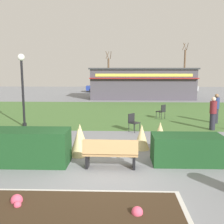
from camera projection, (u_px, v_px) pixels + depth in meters
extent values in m
plane|color=slate|center=(106.00, 172.00, 8.10)|extent=(80.00, 80.00, 0.00)
cube|color=#446B33|center=(115.00, 112.00, 19.36)|extent=(36.00, 12.00, 0.01)
cube|color=beige|center=(79.00, 218.00, 5.47)|extent=(4.50, 2.25, 0.14)
cube|color=#382819|center=(79.00, 214.00, 5.46)|extent=(4.26, 2.01, 0.04)
sphere|color=#E54C6B|center=(17.00, 205.00, 5.75)|extent=(0.16, 0.16, 0.16)
sphere|color=#E54C6B|center=(137.00, 212.00, 5.45)|extent=(0.24, 0.24, 0.24)
sphere|color=#E54C6B|center=(17.00, 200.00, 5.95)|extent=(0.27, 0.27, 0.27)
cube|color=tan|center=(111.00, 154.00, 8.40)|extent=(1.71, 0.52, 0.06)
cube|color=tan|center=(110.00, 147.00, 8.13)|extent=(1.70, 0.17, 0.44)
cube|color=black|center=(87.00, 160.00, 8.47)|extent=(0.09, 0.44, 0.45)
cube|color=black|center=(134.00, 161.00, 8.39)|extent=(0.09, 0.44, 0.45)
cube|color=tan|center=(85.00, 149.00, 8.42)|extent=(0.07, 0.44, 0.06)
cube|color=tan|center=(137.00, 150.00, 8.33)|extent=(0.07, 0.44, 0.06)
cube|color=#19421E|center=(28.00, 147.00, 8.72)|extent=(2.62, 1.10, 1.13)
cube|color=#19421E|center=(187.00, 149.00, 8.80)|extent=(2.27, 1.10, 0.94)
cone|color=#D1BC7F|center=(80.00, 139.00, 9.76)|extent=(0.72, 0.72, 1.11)
cone|color=#D1BC7F|center=(78.00, 142.00, 9.50)|extent=(0.57, 0.57, 1.01)
cone|color=#D1BC7F|center=(142.00, 137.00, 10.32)|extent=(0.59, 0.59, 0.98)
cone|color=#D1BC7F|center=(160.00, 136.00, 10.24)|extent=(0.73, 0.73, 1.08)
cylinder|color=black|center=(25.00, 125.00, 14.46)|extent=(0.22, 0.22, 0.20)
cylinder|color=black|center=(23.00, 94.00, 14.20)|extent=(0.12, 0.12, 3.51)
sphere|color=white|center=(21.00, 57.00, 13.90)|extent=(0.36, 0.36, 0.36)
cube|color=#47424C|center=(142.00, 84.00, 28.11)|extent=(10.51, 3.62, 3.03)
cube|color=#333338|center=(142.00, 69.00, 27.86)|extent=(10.81, 3.92, 0.16)
cube|color=maroon|center=(144.00, 78.00, 26.05)|extent=(10.61, 0.36, 0.08)
cube|color=#D8CC4C|center=(144.00, 75.00, 26.16)|extent=(9.46, 0.04, 0.28)
cube|color=black|center=(134.00, 123.00, 13.23)|extent=(0.62, 0.62, 0.04)
cube|color=black|center=(131.00, 118.00, 13.34)|extent=(0.33, 0.34, 0.44)
cylinder|color=black|center=(135.00, 128.00, 13.00)|extent=(0.03, 0.03, 0.45)
cylinder|color=black|center=(140.00, 127.00, 13.27)|extent=(0.03, 0.03, 0.45)
cylinder|color=black|center=(129.00, 127.00, 13.27)|extent=(0.03, 0.03, 0.45)
cylinder|color=black|center=(134.00, 126.00, 13.54)|extent=(0.03, 0.03, 0.45)
cube|color=black|center=(161.00, 112.00, 16.76)|extent=(0.62, 0.62, 0.04)
cube|color=black|center=(163.00, 108.00, 16.59)|extent=(0.33, 0.35, 0.44)
cylinder|color=black|center=(160.00, 114.00, 17.06)|extent=(0.03, 0.03, 0.45)
cylinder|color=black|center=(156.00, 115.00, 16.79)|extent=(0.03, 0.03, 0.45)
cylinder|color=black|center=(165.00, 115.00, 16.80)|extent=(0.03, 0.03, 0.45)
cylinder|color=black|center=(161.00, 116.00, 16.53)|extent=(0.03, 0.03, 0.45)
cylinder|color=#23232D|center=(212.00, 122.00, 13.62)|extent=(0.28, 0.28, 0.85)
cylinder|color=maroon|center=(213.00, 107.00, 13.51)|extent=(0.34, 0.34, 0.62)
sphere|color=beige|center=(214.00, 99.00, 13.44)|extent=(0.22, 0.22, 0.22)
cylinder|color=#23232D|center=(216.00, 116.00, 15.34)|extent=(0.28, 0.28, 0.85)
cylinder|color=navy|center=(216.00, 103.00, 15.23)|extent=(0.34, 0.34, 0.62)
sphere|color=#8C6647|center=(217.00, 96.00, 15.16)|extent=(0.22, 0.22, 0.22)
cube|color=navy|center=(102.00, 88.00, 36.67)|extent=(4.34, 2.15, 0.60)
cube|color=black|center=(100.00, 85.00, 36.59)|extent=(2.44, 1.78, 0.44)
cylinder|color=black|center=(111.00, 89.00, 37.68)|extent=(0.66, 0.27, 0.64)
cylinder|color=black|center=(111.00, 90.00, 35.87)|extent=(0.66, 0.27, 0.64)
cylinder|color=black|center=(92.00, 89.00, 37.55)|extent=(0.66, 0.27, 0.64)
cylinder|color=black|center=(92.00, 90.00, 35.73)|extent=(0.66, 0.27, 0.64)
cube|color=silver|center=(137.00, 88.00, 36.51)|extent=(4.31, 2.09, 0.60)
cube|color=black|center=(136.00, 85.00, 36.46)|extent=(2.41, 1.74, 0.44)
cylinder|color=black|center=(147.00, 89.00, 37.32)|extent=(0.65, 0.26, 0.64)
cylinder|color=black|center=(147.00, 90.00, 35.52)|extent=(0.65, 0.26, 0.64)
cylinder|color=black|center=(128.00, 89.00, 37.58)|extent=(0.65, 0.26, 0.64)
cylinder|color=black|center=(127.00, 90.00, 35.78)|extent=(0.65, 0.26, 0.64)
cube|color=#B7BABF|center=(181.00, 88.00, 36.33)|extent=(4.21, 1.83, 0.60)
cube|color=black|center=(180.00, 85.00, 36.26)|extent=(2.32, 1.60, 0.44)
cylinder|color=black|center=(189.00, 89.00, 37.24)|extent=(0.64, 0.22, 0.64)
cylinder|color=black|center=(192.00, 90.00, 35.42)|extent=(0.64, 0.22, 0.64)
cylinder|color=black|center=(170.00, 89.00, 37.30)|extent=(0.64, 0.22, 0.64)
cylinder|color=black|center=(173.00, 90.00, 35.49)|extent=(0.64, 0.22, 0.64)
cylinder|color=brown|center=(108.00, 74.00, 40.51)|extent=(0.28, 0.28, 4.64)
cylinder|color=brown|center=(111.00, 55.00, 40.16)|extent=(0.25, 0.58, 1.12)
cylinder|color=brown|center=(107.00, 55.00, 40.37)|extent=(0.54, 0.36, 1.12)
cylinder|color=brown|center=(107.00, 55.00, 39.77)|extent=(0.54, 0.35, 1.12)
cylinder|color=brown|center=(184.00, 69.00, 42.78)|extent=(0.28, 0.28, 6.09)
cylinder|color=brown|center=(187.00, 47.00, 42.31)|extent=(0.25, 0.58, 1.12)
cylinder|color=brown|center=(184.00, 47.00, 42.52)|extent=(0.54, 0.36, 1.12)
cylinder|color=brown|center=(185.00, 46.00, 41.92)|extent=(0.54, 0.35, 1.12)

